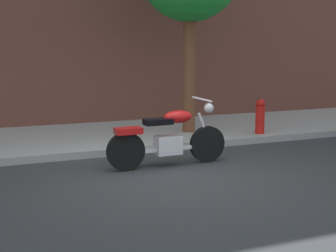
# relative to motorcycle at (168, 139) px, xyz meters

# --- Properties ---
(ground_plane) EXTENTS (60.00, 60.00, 0.00)m
(ground_plane) POSITION_rel_motorcycle_xyz_m (-0.19, -0.63, -0.48)
(ground_plane) COLOR #303335
(sidewalk) EXTENTS (25.16, 3.14, 0.14)m
(sidewalk) POSITION_rel_motorcycle_xyz_m (-0.19, 2.57, -0.41)
(sidewalk) COLOR #9C9C9C
(sidewalk) RESTS_ON ground
(motorcycle) EXTENTS (2.15, 0.70, 1.14)m
(motorcycle) POSITION_rel_motorcycle_xyz_m (0.00, 0.00, 0.00)
(motorcycle) COLOR black
(motorcycle) RESTS_ON ground
(fire_hydrant) EXTENTS (0.20, 0.20, 0.91)m
(fire_hydrant) POSITION_rel_motorcycle_xyz_m (2.69, 1.35, -0.02)
(fire_hydrant) COLOR red
(fire_hydrant) RESTS_ON ground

